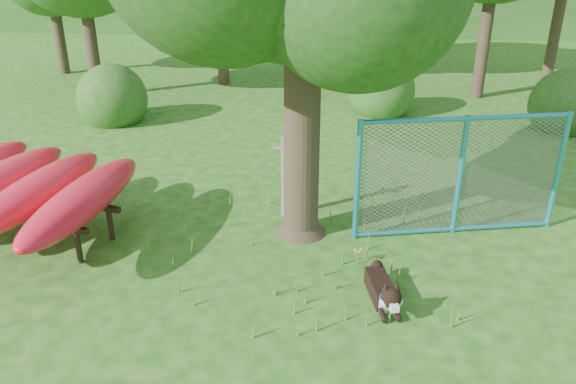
{
  "coord_description": "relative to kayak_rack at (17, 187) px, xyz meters",
  "views": [
    {
      "loc": [
        0.93,
        -6.23,
        4.36
      ],
      "look_at": [
        0.2,
        1.2,
        1.0
      ],
      "focal_mm": 35.0,
      "sensor_mm": 36.0,
      "label": 1
    }
  ],
  "objects": [
    {
      "name": "shrub_mid",
      "position": [
        6.06,
        7.69,
        -0.85
      ],
      "size": [
        1.8,
        1.8,
        1.8
      ],
      "primitive_type": "sphere",
      "color": "#24531B",
      "rests_on": "ground"
    },
    {
      "name": "shrub_right",
      "position": [
        10.56,
        6.69,
        -0.85
      ],
      "size": [
        1.8,
        1.8,
        1.8
      ],
      "primitive_type": "sphere",
      "color": "#24531B",
      "rests_on": "ground"
    },
    {
      "name": "kayak_rack",
      "position": [
        0.0,
        0.0,
        0.0
      ],
      "size": [
        3.68,
        3.96,
        1.11
      ],
      "rotation": [
        0.0,
        0.0,
        -0.27
      ],
      "color": "black",
      "rests_on": "ground"
    },
    {
      "name": "fence_section",
      "position": [
        6.88,
        0.78,
        0.14
      ],
      "size": [
        3.31,
        0.83,
        3.28
      ],
      "rotation": [
        0.0,
        0.0,
        0.22
      ],
      "color": "teal",
      "rests_on": "ground"
    },
    {
      "name": "wildflower_clump",
      "position": [
        5.31,
        -0.38,
        -0.64
      ],
      "size": [
        0.12,
        0.11,
        0.26
      ],
      "rotation": [
        0.0,
        0.0,
        -0.0
      ],
      "color": "#4E8A2D",
      "rests_on": "ground"
    },
    {
      "name": "husky_dog",
      "position": [
        5.64,
        -1.33,
        -0.67
      ],
      "size": [
        0.45,
        1.16,
        0.51
      ],
      "rotation": [
        0.0,
        0.0,
        0.2
      ],
      "color": "black",
      "rests_on": "ground"
    },
    {
      "name": "shrub_left",
      "position": [
        -0.94,
        6.19,
        -0.85
      ],
      "size": [
        1.8,
        1.8,
        1.8
      ],
      "primitive_type": "sphere",
      "color": "#24531B",
      "rests_on": "ground"
    },
    {
      "name": "wooden_post",
      "position": [
        4.09,
        1.14,
        -0.09
      ],
      "size": [
        0.39,
        0.16,
        1.43
      ],
      "rotation": [
        0.0,
        0.0,
        -0.23
      ],
      "color": "#625849",
      "rests_on": "ground"
    },
    {
      "name": "ground",
      "position": [
        4.06,
        -1.31,
        -0.85
      ],
      "size": [
        80.0,
        80.0,
        0.0
      ],
      "primitive_type": "plane",
      "color": "#1E5310",
      "rests_on": "ground"
    }
  ]
}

